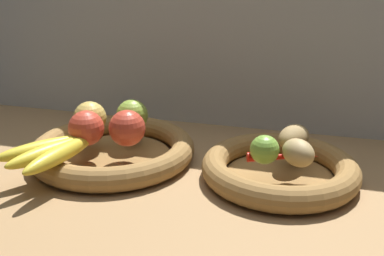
# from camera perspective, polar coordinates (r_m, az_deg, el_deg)

# --- Properties ---
(ground_plane) EXTENTS (1.40, 0.90, 0.03)m
(ground_plane) POSITION_cam_1_polar(r_m,az_deg,el_deg) (0.88, 0.58, -6.53)
(ground_plane) COLOR #9E774C
(back_wall) EXTENTS (1.40, 0.03, 0.55)m
(back_wall) POSITION_cam_1_polar(r_m,az_deg,el_deg) (1.09, 4.97, 14.34)
(back_wall) COLOR silver
(back_wall) RESTS_ON ground_plane
(fruit_bowl_left) EXTENTS (0.35, 0.35, 0.05)m
(fruit_bowl_left) POSITION_cam_1_polar(r_m,az_deg,el_deg) (0.94, -10.31, -2.80)
(fruit_bowl_left) COLOR olive
(fruit_bowl_left) RESTS_ON ground_plane
(fruit_bowl_right) EXTENTS (0.30, 0.30, 0.05)m
(fruit_bowl_right) POSITION_cam_1_polar(r_m,az_deg,el_deg) (0.85, 11.40, -5.26)
(fruit_bowl_right) COLOR olive
(fruit_bowl_right) RESTS_ON ground_plane
(apple_golden_left) EXTENTS (0.07, 0.07, 0.07)m
(apple_golden_left) POSITION_cam_1_polar(r_m,az_deg,el_deg) (0.96, -13.24, 1.33)
(apple_golden_left) COLOR #DBB756
(apple_golden_left) RESTS_ON fruit_bowl_left
(apple_red_front) EXTENTS (0.07, 0.07, 0.07)m
(apple_red_front) POSITION_cam_1_polar(r_m,az_deg,el_deg) (0.89, -13.71, -0.02)
(apple_red_front) COLOR #CC422D
(apple_red_front) RESTS_ON fruit_bowl_left
(apple_red_right) EXTENTS (0.07, 0.07, 0.07)m
(apple_red_right) POSITION_cam_1_polar(r_m,az_deg,el_deg) (0.87, -8.51, -0.02)
(apple_red_right) COLOR #CC422D
(apple_red_right) RESTS_ON fruit_bowl_left
(apple_green_back) EXTENTS (0.07, 0.07, 0.07)m
(apple_green_back) POSITION_cam_1_polar(r_m,az_deg,el_deg) (0.96, -7.86, 1.66)
(apple_green_back) COLOR #8CAD3D
(apple_green_back) RESTS_ON fruit_bowl_left
(banana_bunch_front) EXTENTS (0.14, 0.20, 0.03)m
(banana_bunch_front) POSITION_cam_1_polar(r_m,az_deg,el_deg) (0.85, -17.61, -2.82)
(banana_bunch_front) COLOR yellow
(banana_bunch_front) RESTS_ON fruit_bowl_left
(potato_small) EXTENTS (0.08, 0.08, 0.05)m
(potato_small) POSITION_cam_1_polar(r_m,az_deg,el_deg) (0.80, 13.76, -3.17)
(potato_small) COLOR tan
(potato_small) RESTS_ON fruit_bowl_right
(potato_back) EXTENTS (0.08, 0.10, 0.05)m
(potato_back) POSITION_cam_1_polar(r_m,az_deg,el_deg) (0.87, 13.22, -1.20)
(potato_back) COLOR #A38451
(potato_back) RESTS_ON fruit_bowl_right
(lime_near) EXTENTS (0.05, 0.05, 0.05)m
(lime_near) POSITION_cam_1_polar(r_m,az_deg,el_deg) (0.80, 9.51, -2.81)
(lime_near) COLOR #7AAD3D
(lime_near) RESTS_ON fruit_bowl_right
(chili_pepper) EXTENTS (0.13, 0.06, 0.02)m
(chili_pepper) POSITION_cam_1_polar(r_m,az_deg,el_deg) (0.82, 11.91, -3.70)
(chili_pepper) COLOR red
(chili_pepper) RESTS_ON fruit_bowl_right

